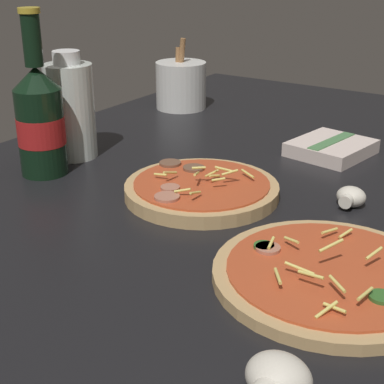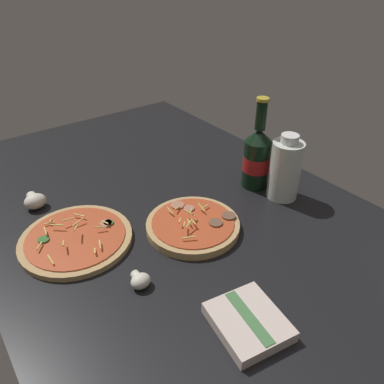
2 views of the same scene
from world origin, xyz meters
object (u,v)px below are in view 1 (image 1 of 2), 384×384
(oil_bottle, at_px, (70,109))
(utensil_crock, at_px, (181,85))
(pizza_near, at_px, (330,275))
(mushroom_right, at_px, (351,197))
(pizza_far, at_px, (203,190))
(mushroom_left, at_px, (277,380))
(dish_towel, at_px, (331,148))
(beer_bottle, at_px, (40,119))

(oil_bottle, relative_size, utensil_crock, 1.17)
(pizza_near, distance_m, mushroom_right, 0.21)
(pizza_far, height_order, utensil_crock, utensil_crock)
(mushroom_left, distance_m, utensil_crock, 0.94)
(mushroom_right, relative_size, dish_towel, 0.29)
(utensil_crock, bearing_deg, dish_towel, -107.05)
(pizza_far, bearing_deg, beer_bottle, 102.02)
(pizza_far, bearing_deg, pizza_near, -117.16)
(oil_bottle, xyz_separation_m, mushroom_right, (0.05, -0.48, -0.07))
(oil_bottle, height_order, mushroom_right, oil_bottle)
(pizza_far, distance_m, dish_towel, 0.30)
(utensil_crock, bearing_deg, pizza_near, -133.66)
(oil_bottle, height_order, mushroom_left, oil_bottle)
(mushroom_left, distance_m, mushroom_right, 0.41)
(dish_towel, bearing_deg, utensil_crock, 72.95)
(pizza_near, distance_m, mushroom_left, 0.20)
(mushroom_left, height_order, dish_towel, mushroom_left)
(oil_bottle, relative_size, mushroom_left, 3.09)
(mushroom_right, bearing_deg, beer_bottle, 107.01)
(pizza_near, relative_size, mushroom_left, 4.38)
(utensil_crock, bearing_deg, mushroom_right, -122.52)
(oil_bottle, relative_size, dish_towel, 1.21)
(pizza_far, xyz_separation_m, utensil_crock, (0.41, 0.32, 0.04))
(utensil_crock, bearing_deg, oil_bottle, -175.46)
(mushroom_right, bearing_deg, oil_bottle, 96.44)
(mushroom_left, bearing_deg, mushroom_right, 11.15)
(pizza_near, height_order, pizza_far, pizza_far)
(oil_bottle, distance_m, dish_towel, 0.46)
(oil_bottle, bearing_deg, mushroom_right, -83.56)
(pizza_near, bearing_deg, oil_bottle, 73.72)
(mushroom_left, bearing_deg, dish_towel, 16.96)
(pizza_near, distance_m, utensil_crock, 0.77)
(mushroom_left, xyz_separation_m, mushroom_right, (0.40, 0.08, -0.01))
(pizza_far, relative_size, dish_towel, 1.50)
(pizza_far, xyz_separation_m, beer_bottle, (-0.06, 0.27, 0.08))
(beer_bottle, distance_m, utensil_crock, 0.47)
(beer_bottle, xyz_separation_m, dish_towel, (0.34, -0.35, -0.08))
(pizza_near, bearing_deg, mushroom_right, 13.38)
(pizza_far, height_order, mushroom_right, pizza_far)
(pizza_far, distance_m, oil_bottle, 0.30)
(oil_bottle, bearing_deg, beer_bottle, -167.52)
(pizza_near, distance_m, beer_bottle, 0.52)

